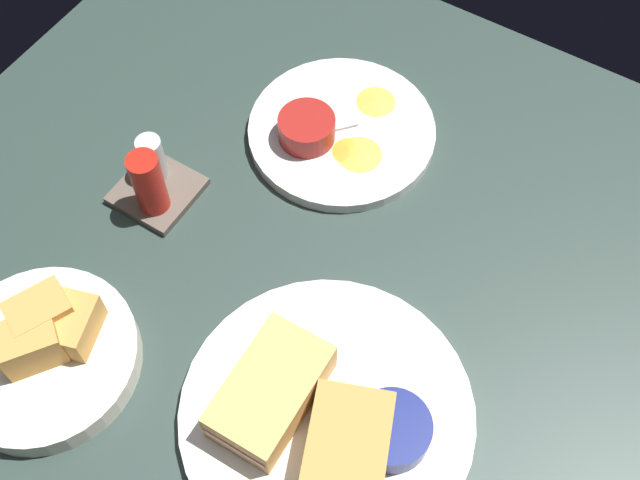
{
  "coord_description": "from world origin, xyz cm",
  "views": [
    {
      "loc": [
        -26.77,
        -18.82,
        77.82
      ],
      "look_at": [
        11.03,
        4.72,
        3.0
      ],
      "focal_mm": 44.06,
      "sensor_mm": 36.0,
      "label": 1
    }
  ],
  "objects_px": {
    "ramekin_dark_sauce": "(392,430)",
    "plate_chips_companion": "(342,132)",
    "sandwich_half_far": "(346,459)",
    "condiment_caddy": "(152,180)",
    "spoon_by_gravy_ramekin": "(304,135)",
    "bread_basket_rear": "(44,351)",
    "spoon_by_dark_ramekin": "(344,398)",
    "sandwich_half_near": "(271,391)",
    "plate_sandwich_main": "(327,414)",
    "ramekin_light_gravy": "(307,128)"
  },
  "relations": [
    {
      "from": "ramekin_dark_sauce",
      "to": "spoon_by_dark_ramekin",
      "type": "distance_m",
      "value": 0.06
    },
    {
      "from": "sandwich_half_near",
      "to": "spoon_by_dark_ramekin",
      "type": "bearing_deg",
      "value": -57.81
    },
    {
      "from": "ramekin_dark_sauce",
      "to": "plate_chips_companion",
      "type": "distance_m",
      "value": 0.39
    },
    {
      "from": "ramekin_dark_sauce",
      "to": "ramekin_light_gravy",
      "type": "bearing_deg",
      "value": 44.88
    },
    {
      "from": "plate_sandwich_main",
      "to": "sandwich_half_far",
      "type": "relative_size",
      "value": 2.0
    },
    {
      "from": "plate_chips_companion",
      "to": "sandwich_half_far",
      "type": "bearing_deg",
      "value": -148.49
    },
    {
      "from": "spoon_by_dark_ramekin",
      "to": "sandwich_half_far",
      "type": "bearing_deg",
      "value": -147.78
    },
    {
      "from": "spoon_by_gravy_ramekin",
      "to": "condiment_caddy",
      "type": "height_order",
      "value": "condiment_caddy"
    },
    {
      "from": "sandwich_half_near",
      "to": "condiment_caddy",
      "type": "bearing_deg",
      "value": 61.42
    },
    {
      "from": "sandwich_half_near",
      "to": "ramekin_light_gravy",
      "type": "distance_m",
      "value": 0.34
    },
    {
      "from": "spoon_by_gravy_ramekin",
      "to": "bread_basket_rear",
      "type": "bearing_deg",
      "value": 169.14
    },
    {
      "from": "plate_sandwich_main",
      "to": "spoon_by_gravy_ramekin",
      "type": "xyz_separation_m",
      "value": [
        0.28,
        0.21,
        0.01
      ]
    },
    {
      "from": "sandwich_half_far",
      "to": "condiment_caddy",
      "type": "bearing_deg",
      "value": 65.88
    },
    {
      "from": "plate_chips_companion",
      "to": "bread_basket_rear",
      "type": "bearing_deg",
      "value": 165.86
    },
    {
      "from": "sandwich_half_far",
      "to": "sandwich_half_near",
      "type": "bearing_deg",
      "value": 79.4
    },
    {
      "from": "sandwich_half_near",
      "to": "spoon_by_dark_ramekin",
      "type": "relative_size",
      "value": 1.35
    },
    {
      "from": "sandwich_half_far",
      "to": "ramekin_dark_sauce",
      "type": "xyz_separation_m",
      "value": [
        0.05,
        -0.02,
        -0.01
      ]
    },
    {
      "from": "spoon_by_dark_ramekin",
      "to": "ramekin_light_gravy",
      "type": "distance_m",
      "value": 0.34
    },
    {
      "from": "sandwich_half_far",
      "to": "condiment_caddy",
      "type": "relative_size",
      "value": 1.57
    },
    {
      "from": "sandwich_half_near",
      "to": "bread_basket_rear",
      "type": "xyz_separation_m",
      "value": [
        -0.08,
        0.23,
        -0.02
      ]
    },
    {
      "from": "spoon_by_dark_ramekin",
      "to": "ramekin_light_gravy",
      "type": "bearing_deg",
      "value": 38.7
    },
    {
      "from": "plate_sandwich_main",
      "to": "ramekin_dark_sauce",
      "type": "distance_m",
      "value": 0.07
    },
    {
      "from": "spoon_by_dark_ramekin",
      "to": "ramekin_light_gravy",
      "type": "relative_size",
      "value": 1.43
    },
    {
      "from": "ramekin_dark_sauce",
      "to": "plate_chips_companion",
      "type": "height_order",
      "value": "ramekin_dark_sauce"
    },
    {
      "from": "bread_basket_rear",
      "to": "condiment_caddy",
      "type": "xyz_separation_m",
      "value": [
        0.22,
        0.03,
        0.01
      ]
    },
    {
      "from": "ramekin_dark_sauce",
      "to": "spoon_by_dark_ramekin",
      "type": "xyz_separation_m",
      "value": [
        0.01,
        0.06,
        -0.01
      ]
    },
    {
      "from": "ramekin_dark_sauce",
      "to": "spoon_by_gravy_ramekin",
      "type": "height_order",
      "value": "ramekin_dark_sauce"
    },
    {
      "from": "spoon_by_dark_ramekin",
      "to": "ramekin_light_gravy",
      "type": "height_order",
      "value": "ramekin_light_gravy"
    },
    {
      "from": "spoon_by_gravy_ramekin",
      "to": "bread_basket_rear",
      "type": "xyz_separation_m",
      "value": [
        -0.38,
        0.07,
        0.0
      ]
    },
    {
      "from": "spoon_by_dark_ramekin",
      "to": "sandwich_half_near",
      "type": "bearing_deg",
      "value": 122.19
    },
    {
      "from": "sandwich_half_far",
      "to": "spoon_by_dark_ramekin",
      "type": "distance_m",
      "value": 0.07
    },
    {
      "from": "ramekin_light_gravy",
      "to": "bread_basket_rear",
      "type": "distance_m",
      "value": 0.39
    },
    {
      "from": "ramekin_dark_sauce",
      "to": "plate_chips_companion",
      "type": "bearing_deg",
      "value": 38.19
    },
    {
      "from": "plate_chips_companion",
      "to": "spoon_by_gravy_ramekin",
      "type": "relative_size",
      "value": 2.77
    },
    {
      "from": "ramekin_light_gravy",
      "to": "ramekin_dark_sauce",
      "type": "bearing_deg",
      "value": -135.12
    },
    {
      "from": "spoon_by_dark_ramekin",
      "to": "ramekin_light_gravy",
      "type": "xyz_separation_m",
      "value": [
        0.26,
        0.21,
        0.01
      ]
    },
    {
      "from": "spoon_by_dark_ramekin",
      "to": "bread_basket_rear",
      "type": "relative_size",
      "value": 0.5
    },
    {
      "from": "plate_sandwich_main",
      "to": "condiment_caddy",
      "type": "relative_size",
      "value": 3.14
    },
    {
      "from": "spoon_by_dark_ramekin",
      "to": "bread_basket_rear",
      "type": "bearing_deg",
      "value": 112.94
    },
    {
      "from": "plate_sandwich_main",
      "to": "bread_basket_rear",
      "type": "height_order",
      "value": "bread_basket_rear"
    },
    {
      "from": "spoon_by_dark_ramekin",
      "to": "plate_chips_companion",
      "type": "xyz_separation_m",
      "value": [
        0.3,
        0.18,
        -0.01
      ]
    },
    {
      "from": "plate_chips_companion",
      "to": "bread_basket_rear",
      "type": "height_order",
      "value": "bread_basket_rear"
    },
    {
      "from": "plate_sandwich_main",
      "to": "bread_basket_rear",
      "type": "xyz_separation_m",
      "value": [
        -0.1,
        0.28,
        0.02
      ]
    },
    {
      "from": "sandwich_half_far",
      "to": "spoon_by_dark_ramekin",
      "type": "bearing_deg",
      "value": 32.22
    },
    {
      "from": "sandwich_half_far",
      "to": "spoon_by_dark_ramekin",
      "type": "height_order",
      "value": "sandwich_half_far"
    },
    {
      "from": "plate_chips_companion",
      "to": "ramekin_light_gravy",
      "type": "distance_m",
      "value": 0.05
    },
    {
      "from": "sandwich_half_near",
      "to": "plate_chips_companion",
      "type": "relative_size",
      "value": 0.58
    },
    {
      "from": "spoon_by_gravy_ramekin",
      "to": "plate_chips_companion",
      "type": "bearing_deg",
      "value": -41.07
    },
    {
      "from": "sandwich_half_near",
      "to": "plate_chips_companion",
      "type": "bearing_deg",
      "value": 19.74
    },
    {
      "from": "ramekin_dark_sauce",
      "to": "ramekin_light_gravy",
      "type": "height_order",
      "value": "same"
    }
  ]
}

